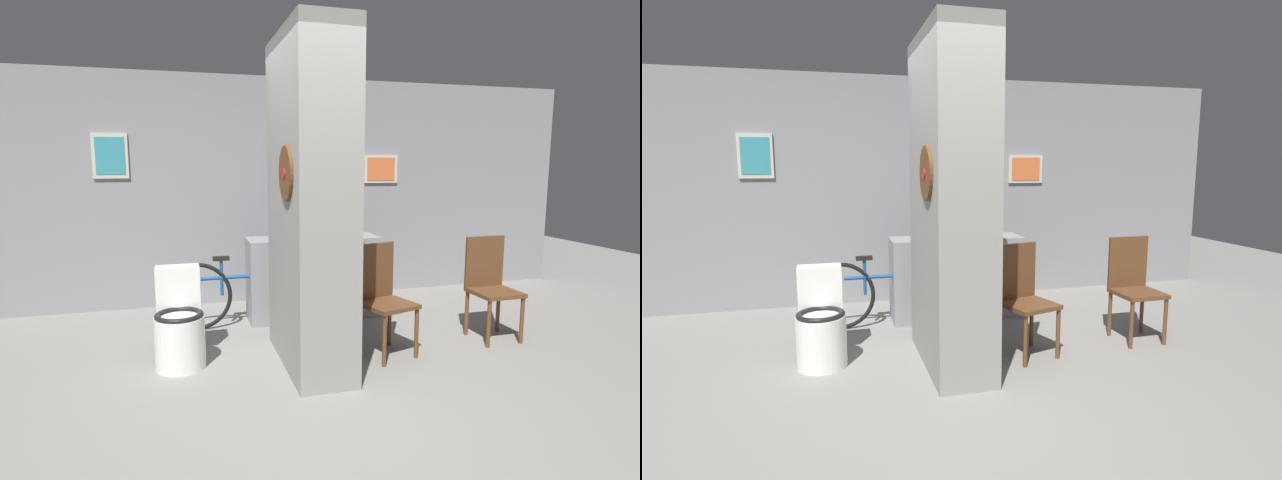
{
  "view_description": "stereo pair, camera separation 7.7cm",
  "coord_description": "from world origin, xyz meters",
  "views": [
    {
      "loc": [
        -0.93,
        -3.19,
        1.63
      ],
      "look_at": [
        0.27,
        1.0,
        0.95
      ],
      "focal_mm": 28.0,
      "sensor_mm": 36.0,
      "label": 1
    },
    {
      "loc": [
        -0.85,
        -3.21,
        1.63
      ],
      "look_at": [
        0.27,
        1.0,
        0.95
      ],
      "focal_mm": 28.0,
      "sensor_mm": 36.0,
      "label": 2
    }
  ],
  "objects": [
    {
      "name": "ground_plane",
      "position": [
        0.0,
        0.0,
        0.0
      ],
      "size": [
        14.0,
        14.0,
        0.0
      ],
      "primitive_type": "plane",
      "color": "gray"
    },
    {
      "name": "wall_back",
      "position": [
        -0.0,
        2.63,
        1.3
      ],
      "size": [
        8.0,
        0.09,
        2.6
      ],
      "color": "gray",
      "rests_on": "ground_plane"
    },
    {
      "name": "pillar_center",
      "position": [
        0.07,
        0.6,
        1.3
      ],
      "size": [
        0.49,
        1.21,
        2.6
      ],
      "color": "gray",
      "rests_on": "ground_plane"
    },
    {
      "name": "counter_shelf",
      "position": [
        0.42,
        1.78,
        0.43
      ],
      "size": [
        1.37,
        0.44,
        0.86
      ],
      "color": "gray",
      "rests_on": "ground_plane"
    },
    {
      "name": "toilet",
      "position": [
        -0.96,
        0.85,
        0.33
      ],
      "size": [
        0.39,
        0.55,
        0.78
      ],
      "color": "white",
      "rests_on": "ground_plane"
    },
    {
      "name": "chair_near_pillar",
      "position": [
        0.71,
        0.63,
        0.52
      ],
      "size": [
        0.5,
        0.5,
        0.94
      ],
      "rotation": [
        0.0,
        0.0,
        0.29
      ],
      "color": "brown",
      "rests_on": "ground_plane"
    },
    {
      "name": "chair_by_doorway",
      "position": [
        1.85,
        0.73,
        0.52
      ],
      "size": [
        0.4,
        0.4,
        0.94
      ],
      "rotation": [
        0.0,
        0.0,
        0.01
      ],
      "color": "brown",
      "rests_on": "ground_plane"
    },
    {
      "name": "bicycle",
      "position": [
        -0.31,
        1.66,
        0.35
      ],
      "size": [
        1.62,
        0.42,
        0.72
      ],
      "color": "black",
      "rests_on": "ground_plane"
    },
    {
      "name": "bottle_tall",
      "position": [
        0.1,
        1.8,
        0.97
      ],
      "size": [
        0.08,
        0.08,
        0.31
      ],
      "color": "#19598C",
      "rests_on": "counter_shelf"
    }
  ]
}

